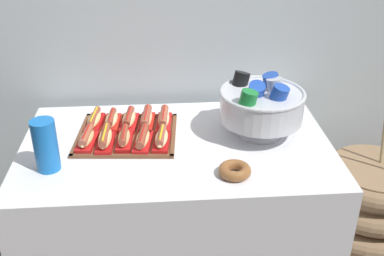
# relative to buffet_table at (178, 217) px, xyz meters

# --- Properties ---
(buffet_table) EXTENTS (1.26, 0.76, 0.79)m
(buffet_table) POSITION_rel_buffet_table_xyz_m (0.00, 0.00, 0.00)
(buffet_table) COLOR silver
(buffet_table) RESTS_ON ground_plane
(floor_vase) EXTENTS (0.58, 0.58, 1.18)m
(floor_vase) POSITION_rel_buffet_table_xyz_m (0.91, 0.07, -0.13)
(floor_vase) COLOR #896B4C
(floor_vase) RESTS_ON ground_plane
(serving_tray) EXTENTS (0.43, 0.39, 0.01)m
(serving_tray) POSITION_rel_buffet_table_xyz_m (-0.20, 0.08, 0.38)
(serving_tray) COLOR brown
(serving_tray) RESTS_ON buffet_table
(hot_dog_0) EXTENTS (0.08, 0.17, 0.06)m
(hot_dog_0) POSITION_rel_buffet_table_xyz_m (-0.36, 0.01, 0.41)
(hot_dog_0) COLOR red
(hot_dog_0) RESTS_ON serving_tray
(hot_dog_1) EXTENTS (0.07, 0.18, 0.06)m
(hot_dog_1) POSITION_rel_buffet_table_xyz_m (-0.28, 0.00, 0.41)
(hot_dog_1) COLOR #B21414
(hot_dog_1) RESTS_ON serving_tray
(hot_dog_2) EXTENTS (0.06, 0.16, 0.06)m
(hot_dog_2) POSITION_rel_buffet_table_xyz_m (-0.21, -0.00, 0.41)
(hot_dog_2) COLOR red
(hot_dog_2) RESTS_ON serving_tray
(hot_dog_3) EXTENTS (0.08, 0.18, 0.06)m
(hot_dog_3) POSITION_rel_buffet_table_xyz_m (-0.13, -0.01, 0.41)
(hot_dog_3) COLOR red
(hot_dog_3) RESTS_ON serving_tray
(hot_dog_4) EXTENTS (0.08, 0.17, 0.06)m
(hot_dog_4) POSITION_rel_buffet_table_xyz_m (-0.06, -0.02, 0.41)
(hot_dog_4) COLOR #B21414
(hot_dog_4) RESTS_ON serving_tray
(hot_dog_5) EXTENTS (0.08, 0.18, 0.06)m
(hot_dog_5) POSITION_rel_buffet_table_xyz_m (-0.35, 0.17, 0.41)
(hot_dog_5) COLOR #B21414
(hot_dog_5) RESTS_ON serving_tray
(hot_dog_6) EXTENTS (0.07, 0.16, 0.05)m
(hot_dog_6) POSITION_rel_buffet_table_xyz_m (-0.27, 0.17, 0.41)
(hot_dog_6) COLOR red
(hot_dog_6) RESTS_ON serving_tray
(hot_dog_7) EXTENTS (0.08, 0.17, 0.06)m
(hot_dog_7) POSITION_rel_buffet_table_xyz_m (-0.20, 0.16, 0.41)
(hot_dog_7) COLOR red
(hot_dog_7) RESTS_ON serving_tray
(hot_dog_8) EXTENTS (0.08, 0.19, 0.06)m
(hot_dog_8) POSITION_rel_buffet_table_xyz_m (-0.12, 0.15, 0.41)
(hot_dog_8) COLOR red
(hot_dog_8) RESTS_ON serving_tray
(hot_dog_9) EXTENTS (0.08, 0.18, 0.06)m
(hot_dog_9) POSITION_rel_buffet_table_xyz_m (-0.05, 0.15, 0.41)
(hot_dog_9) COLOR red
(hot_dog_9) RESTS_ON serving_tray
(punch_bowl) EXTENTS (0.35, 0.35, 0.26)m
(punch_bowl) POSITION_rel_buffet_table_xyz_m (0.35, 0.05, 0.52)
(punch_bowl) COLOR silver
(punch_bowl) RESTS_ON buffet_table
(cup_stack) EXTENTS (0.09, 0.09, 0.20)m
(cup_stack) POSITION_rel_buffet_table_xyz_m (-0.48, -0.15, 0.48)
(cup_stack) COLOR blue
(cup_stack) RESTS_ON buffet_table
(donut) EXTENTS (0.12, 0.12, 0.04)m
(donut) POSITION_rel_buffet_table_xyz_m (0.20, -0.24, 0.40)
(donut) COLOR brown
(donut) RESTS_ON buffet_table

